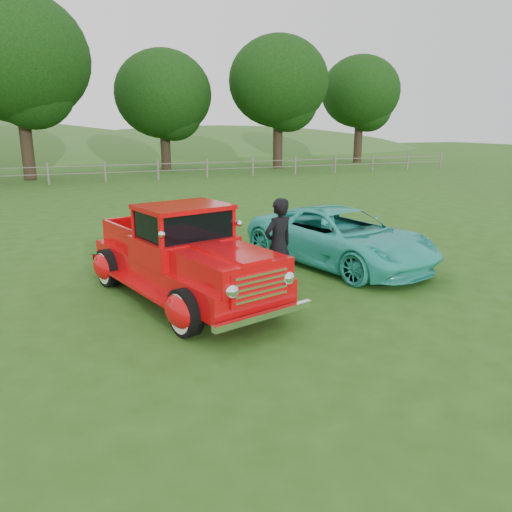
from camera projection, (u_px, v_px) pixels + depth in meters
name	position (u px, v px, depth m)	size (l,w,h in m)	color
ground	(241.00, 313.00, 8.62)	(140.00, 140.00, 0.00)	#294C14
distant_hills	(42.00, 190.00, 61.57)	(116.00, 60.00, 18.00)	#3A6424
fence_line	(105.00, 172.00, 28.18)	(48.00, 0.12, 1.20)	#6D645C
tree_near_west	(17.00, 58.00, 27.84)	(8.00, 8.00, 10.42)	black
tree_near_east	(163.00, 94.00, 35.09)	(6.80, 6.80, 8.33)	black
tree_mid_east	(278.00, 82.00, 35.98)	(7.20, 7.20, 9.44)	black
tree_far_east	(361.00, 92.00, 42.03)	(6.60, 6.60, 8.86)	black
red_pickup	(183.00, 257.00, 9.14)	(3.15, 5.27, 1.78)	black
teal_sedan	(340.00, 237.00, 11.47)	(2.17, 4.71, 1.31)	#30C2B1
man	(278.00, 245.00, 9.60)	(0.66, 0.44, 1.82)	black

